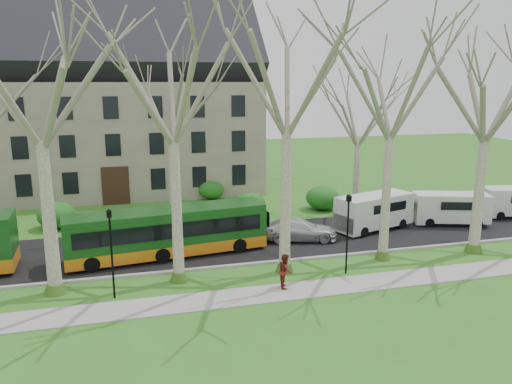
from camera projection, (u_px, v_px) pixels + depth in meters
ground at (233, 278)px, 26.26m from camera, size 120.00×120.00×0.00m
sidewalk at (244, 297)px, 23.89m from camera, size 70.00×2.00×0.06m
road at (214, 245)px, 31.43m from camera, size 80.00×8.00×0.06m
curb at (227, 266)px, 27.65m from camera, size 80.00×0.25×0.14m
building at (112, 104)px, 45.59m from camera, size 26.50×12.20×16.00m
tree_row_verge at (230, 145)px, 25.00m from camera, size 49.00×7.00×14.00m
tree_row_far at (180, 141)px, 34.97m from camera, size 33.00×7.00×12.00m
lamp_row at (237, 237)px, 24.75m from camera, size 36.22×0.22×4.30m
hedges at (134, 203)px, 38.06m from camera, size 30.60×8.60×2.00m
bus_follow at (168, 232)px, 29.15m from camera, size 11.77×3.82×2.89m
sedan at (299, 229)px, 32.14m from camera, size 5.16×3.07×1.40m
van_a at (374, 212)px, 34.25m from camera, size 5.95×3.59×2.44m
van_b at (451, 209)px, 35.54m from camera, size 5.47×3.39×2.24m
pedestrian_b at (285, 271)px, 24.74m from camera, size 0.80×0.95×1.72m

